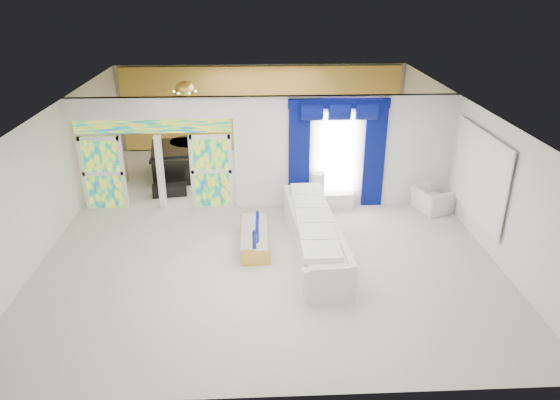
{
  "coord_description": "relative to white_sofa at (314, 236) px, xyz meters",
  "views": [
    {
      "loc": [
        -0.2,
        -11.77,
        5.78
      ],
      "look_at": [
        0.3,
        -1.2,
        1.1
      ],
      "focal_mm": 32.64,
      "sensor_mm": 36.0,
      "label": 1
    }
  ],
  "objects": [
    {
      "name": "decanters",
      "position": [
        -1.31,
        0.2,
        0.12
      ],
      "size": [
        0.16,
        1.23,
        0.29
      ],
      "color": "#1A1592",
      "rests_on": "coffee_table"
    },
    {
      "name": "console_table",
      "position": [
        0.65,
        2.35,
        -0.18
      ],
      "size": [
        1.32,
        0.47,
        0.43
      ],
      "primitive_type": "cube",
      "rotation": [
        0.0,
        0.0,
        0.05
      ],
      "color": "white",
      "rests_on": "ground"
    },
    {
      "name": "floor",
      "position": [
        -1.05,
        1.64,
        -0.4
      ],
      "size": [
        12.0,
        12.0,
        0.0
      ],
      "primitive_type": "plane",
      "color": "#B7AF9E",
      "rests_on": "ground"
    },
    {
      "name": "armchair",
      "position": [
        3.37,
        2.07,
        -0.08
      ],
      "size": [
        1.13,
        1.2,
        0.63
      ],
      "primitive_type": "imported",
      "rotation": [
        0.0,
        0.0,
        1.92
      ],
      "color": "white",
      "rests_on": "ground"
    },
    {
      "name": "tv_console",
      "position": [
        -5.48,
        4.48,
        -0.03
      ],
      "size": [
        0.52,
        0.48,
        0.73
      ],
      "primitive_type": "cube",
      "rotation": [
        0.0,
        0.0,
        -0.04
      ],
      "color": "#A78353",
      "rests_on": "ground"
    },
    {
      "name": "chandelier",
      "position": [
        -3.35,
        5.04,
        2.25
      ],
      "size": [
        0.6,
        0.6,
        0.6
      ],
      "primitive_type": "sphere",
      "color": "gold",
      "rests_on": "ceiling"
    },
    {
      "name": "blue_drape_left",
      "position": [
        -0.15,
        2.51,
        1.0
      ],
      "size": [
        0.55,
        0.1,
        2.8
      ],
      "primitive_type": "cube",
      "color": "#030447",
      "rests_on": "ground"
    },
    {
      "name": "blue_drape_right",
      "position": [
        1.85,
        2.51,
        1.0
      ],
      "size": [
        0.55,
        0.1,
        2.8
      ],
      "primitive_type": "cube",
      "color": "#030447",
      "rests_on": "ground"
    },
    {
      "name": "coffee_table",
      "position": [
        -1.35,
        0.3,
        -0.2
      ],
      "size": [
        0.71,
        1.82,
        0.4
      ],
      "primitive_type": "cube",
      "rotation": [
        0.0,
        0.0,
        0.06
      ],
      "color": "gold",
      "rests_on": "ground"
    },
    {
      "name": "window_pane",
      "position": [
        0.85,
        2.54,
        1.05
      ],
      "size": [
        1.0,
        0.02,
        2.3
      ],
      "primitive_type": "cube",
      "color": "white",
      "rests_on": "dividing_wall"
    },
    {
      "name": "dividing_header",
      "position": [
        -3.9,
        2.64,
        2.33
      ],
      "size": [
        4.3,
        0.18,
        0.55
      ],
      "primitive_type": "cube",
      "color": "white",
      "rests_on": "dividing_wall"
    },
    {
      "name": "piano_bench",
      "position": [
        -3.77,
        3.41,
        -0.24
      ],
      "size": [
        1.01,
        0.52,
        0.32
      ],
      "primitive_type": "cube",
      "rotation": [
        0.0,
        0.0,
        0.16
      ],
      "color": "black",
      "rests_on": "ground"
    },
    {
      "name": "grand_piano",
      "position": [
        -3.77,
        5.01,
        0.08
      ],
      "size": [
        1.71,
        2.09,
        0.95
      ],
      "primitive_type": "cube",
      "rotation": [
        0.0,
        0.0,
        0.16
      ],
      "color": "black",
      "rests_on": "ground"
    },
    {
      "name": "stained_panel_left",
      "position": [
        -5.33,
        2.64,
        0.6
      ],
      "size": [
        0.95,
        0.04,
        2.0
      ],
      "primitive_type": "cube",
      "color": "#994C3F",
      "rests_on": "ground"
    },
    {
      "name": "dividing_wall",
      "position": [
        1.1,
        2.64,
        1.1
      ],
      "size": [
        5.7,
        0.18,
        3.0
      ],
      "primitive_type": "cube",
      "color": "white",
      "rests_on": "ground"
    },
    {
      "name": "gold_curtains",
      "position": [
        -1.05,
        7.54,
        1.1
      ],
      "size": [
        9.7,
        0.12,
        2.9
      ],
      "primitive_type": "cube",
      "color": "#C4862F",
      "rests_on": "ground"
    },
    {
      "name": "wall_mirror",
      "position": [
        3.89,
        0.64,
        1.15
      ],
      "size": [
        0.04,
        2.7,
        1.9
      ],
      "primitive_type": "cube",
      "color": "white",
      "rests_on": "ground"
    },
    {
      "name": "stained_transom",
      "position": [
        -3.9,
        2.64,
        1.85
      ],
      "size": [
        4.0,
        0.05,
        0.35
      ],
      "primitive_type": "cube",
      "color": "#994C3F",
      "rests_on": "dividing_header"
    },
    {
      "name": "blue_pelmet",
      "position": [
        0.85,
        2.51,
        2.42
      ],
      "size": [
        2.6,
        0.12,
        0.25
      ],
      "primitive_type": "cube",
      "color": "#030447",
      "rests_on": "dividing_wall"
    },
    {
      "name": "stained_panel_right",
      "position": [
        -2.48,
        2.64,
        0.6
      ],
      "size": [
        0.95,
        0.04,
        2.0
      ],
      "primitive_type": "cube",
      "color": "#994C3F",
      "rests_on": "ground"
    },
    {
      "name": "table_lamp",
      "position": [
        0.35,
        2.35,
        0.33
      ],
      "size": [
        0.36,
        0.36,
        0.58
      ],
      "primitive_type": "cylinder",
      "color": "silver",
      "rests_on": "console_table"
    },
    {
      "name": "white_sofa",
      "position": [
        0.0,
        0.0,
        0.0
      ],
      "size": [
        1.16,
        4.24,
        0.8
      ],
      "primitive_type": "cube",
      "rotation": [
        0.0,
        0.0,
        0.06
      ],
      "color": "white",
      "rests_on": "ground"
    }
  ]
}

